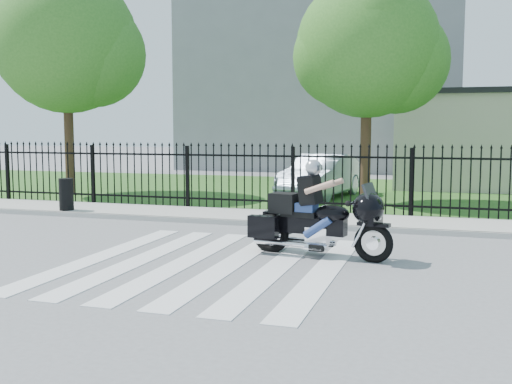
% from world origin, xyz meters
% --- Properties ---
extents(ground, '(120.00, 120.00, 0.00)m').
position_xyz_m(ground, '(0.00, 0.00, 0.00)').
color(ground, slate).
rests_on(ground, ground).
extents(crosswalk, '(5.00, 5.50, 0.01)m').
position_xyz_m(crosswalk, '(0.00, 0.00, 0.01)').
color(crosswalk, silver).
rests_on(crosswalk, ground).
extents(sidewalk, '(40.00, 2.00, 0.12)m').
position_xyz_m(sidewalk, '(0.00, 5.00, 0.06)').
color(sidewalk, '#ADAAA3').
rests_on(sidewalk, ground).
extents(curb, '(40.00, 0.12, 0.12)m').
position_xyz_m(curb, '(0.00, 4.00, 0.06)').
color(curb, '#ADAAA3').
rests_on(curb, ground).
extents(grass_strip, '(40.00, 12.00, 0.02)m').
position_xyz_m(grass_strip, '(0.00, 12.00, 0.01)').
color(grass_strip, '#285A1F').
rests_on(grass_strip, ground).
extents(iron_fence, '(26.00, 0.04, 1.80)m').
position_xyz_m(iron_fence, '(0.00, 6.00, 0.90)').
color(iron_fence, black).
rests_on(iron_fence, ground).
extents(tree_left, '(4.80, 4.80, 7.58)m').
position_xyz_m(tree_left, '(-8.50, 8.50, 5.17)').
color(tree_left, '#382316').
rests_on(tree_left, ground).
extents(tree_mid, '(4.20, 4.20, 6.78)m').
position_xyz_m(tree_mid, '(1.50, 9.00, 4.67)').
color(tree_mid, '#382316').
rests_on(tree_mid, ground).
extents(building_tall, '(15.00, 10.00, 12.00)m').
position_xyz_m(building_tall, '(-3.00, 26.00, 6.00)').
color(building_tall, gray).
rests_on(building_tall, ground).
extents(motorcycle_rider, '(2.64, 1.18, 1.76)m').
position_xyz_m(motorcycle_rider, '(1.62, 1.15, 0.72)').
color(motorcycle_rider, black).
rests_on(motorcycle_rider, ground).
extents(parked_car, '(2.24, 4.49, 1.41)m').
position_xyz_m(parked_car, '(-0.07, 10.17, 0.73)').
color(parked_car, '#94A6BA').
rests_on(parked_car, grass_strip).
extents(litter_bin, '(0.39, 0.39, 0.84)m').
position_xyz_m(litter_bin, '(-5.73, 4.30, 0.54)').
color(litter_bin, black).
rests_on(litter_bin, sidewalk).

